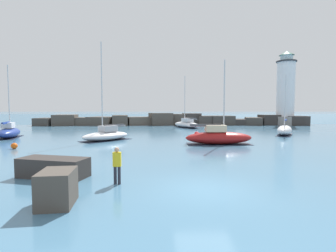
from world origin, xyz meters
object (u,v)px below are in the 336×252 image
(sailboat_moored_5, at_px, (218,137))
(mooring_buoy_orange_near, at_px, (14,146))
(sailboat_moored_0, at_px, (285,130))
(sailboat_moored_4, at_px, (9,132))
(sailboat_moored_2, at_px, (106,135))
(mooring_buoy_far_side, at_px, (197,134))
(person_on_rocks, at_px, (117,164))
(lighthouse, at_px, (286,93))
(sailboat_moored_1, at_px, (186,124))

(sailboat_moored_5, xyz_separation_m, mooring_buoy_orange_near, (-18.07, -2.56, -0.43))
(sailboat_moored_0, bearing_deg, sailboat_moored_4, -175.89)
(sailboat_moored_2, bearing_deg, sailboat_moored_0, 13.31)
(mooring_buoy_far_side, bearing_deg, sailboat_moored_4, -178.89)
(mooring_buoy_far_side, distance_m, person_on_rocks, 20.93)
(lighthouse, height_order, mooring_buoy_far_side, lighthouse)
(sailboat_moored_0, height_order, mooring_buoy_orange_near, sailboat_moored_0)
(sailboat_moored_4, bearing_deg, lighthouse, 27.82)
(sailboat_moored_1, relative_size, sailboat_moored_2, 0.89)
(lighthouse, distance_m, sailboat_moored_2, 41.91)
(person_on_rocks, bearing_deg, sailboat_moored_4, 129.16)
(sailboat_moored_0, bearing_deg, mooring_buoy_far_side, -170.32)
(sailboat_moored_0, bearing_deg, mooring_buoy_orange_near, -158.70)
(sailboat_moored_0, distance_m, sailboat_moored_5, 13.71)
(sailboat_moored_0, bearing_deg, lighthouse, 64.24)
(sailboat_moored_1, relative_size, mooring_buoy_orange_near, 12.87)
(mooring_buoy_orange_near, bearing_deg, sailboat_moored_0, 21.30)
(sailboat_moored_4, xyz_separation_m, mooring_buoy_orange_near, (5.38, -8.75, -0.43))
(lighthouse, height_order, sailboat_moored_1, lighthouse)
(lighthouse, relative_size, person_on_rocks, 9.11)
(sailboat_moored_0, bearing_deg, sailboat_moored_2, -166.69)
(sailboat_moored_1, height_order, mooring_buoy_far_side, sailboat_moored_1)
(lighthouse, height_order, sailboat_moored_0, lighthouse)
(sailboat_moored_4, bearing_deg, sailboat_moored_2, -13.14)
(mooring_buoy_orange_near, bearing_deg, person_on_rocks, -45.66)
(mooring_buoy_far_side, bearing_deg, sailboat_moored_2, -162.65)
(sailboat_moored_4, xyz_separation_m, mooring_buoy_far_side, (22.26, 0.43, -0.37))
(lighthouse, distance_m, mooring_buoy_far_side, 32.31)
(sailboat_moored_0, height_order, sailboat_moored_5, sailboat_moored_5)
(mooring_buoy_far_side, bearing_deg, lighthouse, 46.24)
(sailboat_moored_0, relative_size, person_on_rocks, 4.59)
(sailboat_moored_1, height_order, sailboat_moored_5, sailboat_moored_1)
(sailboat_moored_0, distance_m, mooring_buoy_far_side, 12.01)
(sailboat_moored_1, relative_size, mooring_buoy_far_side, 11.15)
(mooring_buoy_orange_near, bearing_deg, sailboat_moored_4, 121.58)
(sailboat_moored_0, relative_size, mooring_buoy_orange_near, 10.71)
(person_on_rocks, bearing_deg, sailboat_moored_5, 60.34)
(mooring_buoy_orange_near, xyz_separation_m, person_on_rocks, (10.49, -10.74, 0.68))
(sailboat_moored_1, bearing_deg, mooring_buoy_orange_near, -124.62)
(sailboat_moored_0, distance_m, sailboat_moored_2, 22.76)
(mooring_buoy_far_side, height_order, person_on_rocks, person_on_rocks)
(lighthouse, xyz_separation_m, person_on_rocks, (-28.28, -42.79, -5.83))
(sailboat_moored_5, bearing_deg, mooring_buoy_far_side, 100.16)
(sailboat_moored_5, xyz_separation_m, mooring_buoy_far_side, (-1.19, 6.62, -0.37))
(sailboat_moored_0, distance_m, sailboat_moored_4, 34.19)
(sailboat_moored_1, xyz_separation_m, mooring_buoy_far_side, (-0.30, -15.71, -0.32))
(mooring_buoy_orange_near, bearing_deg, mooring_buoy_far_side, 28.54)
(sailboat_moored_2, xyz_separation_m, mooring_buoy_far_side, (10.32, 3.22, -0.28))
(lighthouse, relative_size, mooring_buoy_orange_near, 21.27)
(sailboat_moored_5, bearing_deg, lighthouse, 54.92)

